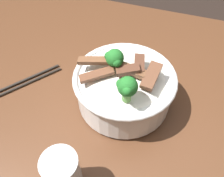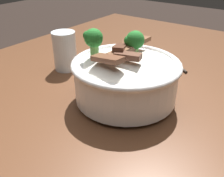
{
  "view_description": "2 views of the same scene",
  "coord_description": "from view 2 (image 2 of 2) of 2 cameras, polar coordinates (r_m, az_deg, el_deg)",
  "views": [
    {
      "loc": [
        -0.1,
        0.3,
        1.23
      ],
      "look_at": [
        0.01,
        -0.02,
        0.82
      ],
      "focal_mm": 37.35,
      "sensor_mm": 36.0,
      "label": 1
    },
    {
      "loc": [
        -0.42,
        -0.29,
        1.07
      ],
      "look_at": [
        -0.02,
        -0.0,
        0.8
      ],
      "focal_mm": 40.17,
      "sensor_mm": 36.0,
      "label": 2
    }
  ],
  "objects": [
    {
      "name": "dining_table",
      "position": [
        0.67,
        1.09,
        -11.53
      ],
      "size": [
        1.31,
        0.96,
        0.78
      ],
      "color": "#56331E",
      "rests_on": "ground"
    },
    {
      "name": "chopsticks_pair",
      "position": [
        0.78,
        12.14,
        6.66
      ],
      "size": [
        0.14,
        0.18,
        0.01
      ],
      "color": "#28231E",
      "rests_on": "dining_table"
    },
    {
      "name": "drinking_glass",
      "position": [
        0.7,
        -10.65,
        8.1
      ],
      "size": [
        0.06,
        0.06,
        0.1
      ],
      "color": "white",
      "rests_on": "dining_table"
    },
    {
      "name": "rice_bowl",
      "position": [
        0.53,
        3.05,
        3.26
      ],
      "size": [
        0.23,
        0.23,
        0.15
      ],
      "color": "white",
      "rests_on": "dining_table"
    }
  ]
}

